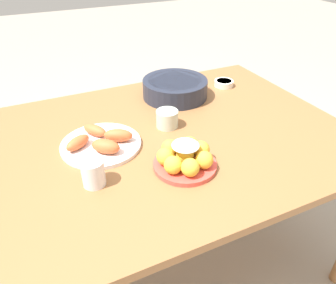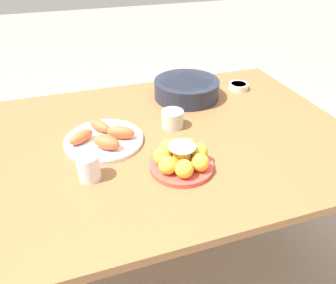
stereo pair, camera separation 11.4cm
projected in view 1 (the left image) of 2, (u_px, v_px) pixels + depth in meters
ground_plane at (157, 257)px, 1.62m from camera, size 12.00×12.00×0.00m
dining_table at (154, 154)px, 1.28m from camera, size 1.51×1.03×0.70m
cake_plate at (185, 158)px, 1.07m from camera, size 0.21×0.21×0.10m
serving_bowl at (175, 88)px, 1.51m from camera, size 0.30×0.30×0.08m
sauce_bowl at (224, 83)px, 1.63m from camera, size 0.09×0.09×0.03m
seafood_platter at (101, 142)px, 1.18m from camera, size 0.29×0.29×0.06m
cup_near at (93, 173)px, 0.99m from camera, size 0.07×0.07×0.09m
cup_far at (167, 119)px, 1.29m from camera, size 0.09×0.09×0.07m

